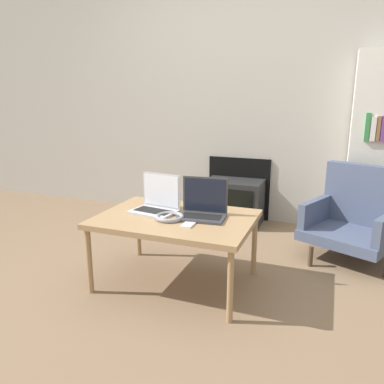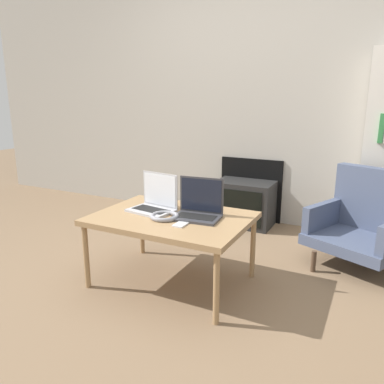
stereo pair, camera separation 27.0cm
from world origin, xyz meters
name	(u,v)px [view 1 (the left image)]	position (x,y,z in m)	size (l,w,h in m)	color
ground_plane	(165,295)	(0.00, 0.00, 0.00)	(14.00, 14.00, 0.00)	#7A6047
wall_back	(239,92)	(0.00, 1.79, 1.29)	(7.00, 0.08, 2.60)	#ADA89E
table	(176,222)	(0.00, 0.19, 0.44)	(1.01, 0.72, 0.48)	#9E7A51
laptop_left	(157,203)	(-0.17, 0.25, 0.54)	(0.33, 0.25, 0.26)	#B2B2B7
laptop_right	(203,208)	(0.17, 0.25, 0.54)	(0.32, 0.24, 0.26)	#38383D
headphones	(170,217)	(-0.02, 0.12, 0.49)	(0.19, 0.19, 0.03)	gray
phone	(189,224)	(0.14, 0.06, 0.48)	(0.07, 0.12, 0.01)	silver
tv	(234,202)	(0.04, 1.56, 0.22)	(0.56, 0.37, 0.44)	black
armchair	(356,215)	(1.14, 1.11, 0.34)	(0.79, 0.76, 0.72)	#47516B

